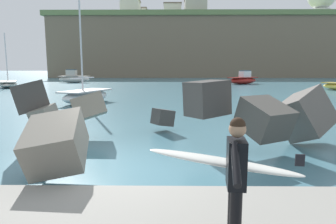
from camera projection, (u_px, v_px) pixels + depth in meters
The scene contains 12 objects.
ground_plane at pixel (134, 167), 7.85m from camera, with size 400.00×400.00×0.00m, color #42707F.
breakwater_jetty at pixel (186, 113), 9.28m from camera, with size 31.43×7.21×2.67m.
surfer_with_board at pixel (232, 173), 3.81m from camera, with size 2.12×1.26×1.78m.
boat_near_left at pixel (86, 96), 21.64m from camera, with size 3.45×4.99×7.86m.
boat_near_centre at pixel (74, 78), 50.02m from camera, with size 5.55×2.29×2.21m.
boat_mid_left at pixel (8, 84), 38.51m from camera, with size 4.48×6.33×6.91m.
boat_mid_centre at pixel (243, 80), 46.05m from camera, with size 5.54×4.55×2.09m.
headland_bluff at pixel (206, 49), 90.21m from camera, with size 82.59×39.44×15.90m.
station_building_west at pixel (137, 17), 95.77m from camera, with size 6.60×7.59×5.01m.
station_building_central at pixel (195, 8), 80.75m from camera, with size 5.96×7.23×5.05m.
station_building_east at pixel (131, 10), 85.05m from camera, with size 5.40×6.30×5.57m.
station_building_annex at pixel (173, 11), 83.87m from camera, with size 5.03×4.22×4.27m.
Camera 1 is at (1.00, -7.54, 2.61)m, focal length 31.95 mm.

